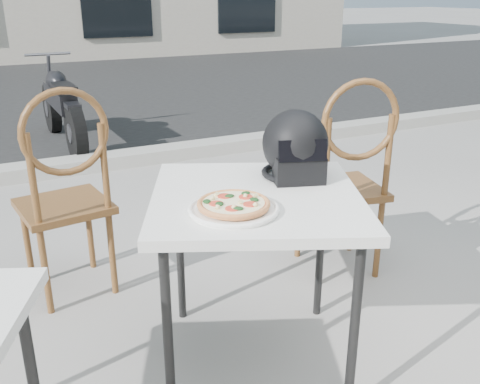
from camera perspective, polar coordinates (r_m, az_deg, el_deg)
name	(u,v)px	position (r m, az deg, el deg)	size (l,w,h in m)	color
ground	(359,328)	(2.68, 12.63, -14.02)	(80.00, 80.00, 0.00)	gray
street_asphalt	(79,92)	(8.92, -16.81, 10.13)	(30.00, 8.00, 0.00)	black
curb	(159,154)	(5.10, -8.63, 4.02)	(30.00, 0.25, 0.12)	#A29F97
cafe_table_main	(256,210)	(2.09, 1.74, -1.98)	(1.06, 1.06, 0.76)	white
plate	(234,209)	(1.90, -0.68, -1.84)	(0.41, 0.41, 0.02)	white
pizza	(234,204)	(1.89, -0.69, -1.25)	(0.31, 0.31, 0.03)	#D4884D
helmet	(296,148)	(2.23, 5.94, 4.70)	(0.35, 0.36, 0.28)	black
cafe_chair_main	(348,169)	(2.88, 11.44, 2.41)	(0.51, 0.51, 1.11)	brown
cafe_chair_side	(65,185)	(2.74, -18.13, 0.73)	(0.48, 0.48, 1.11)	brown
motorcycle	(61,107)	(5.78, -18.53, 8.56)	(0.47, 1.79, 0.89)	black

